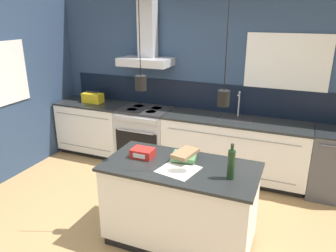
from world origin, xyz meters
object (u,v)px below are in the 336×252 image
(bottle_on_island, at_px, (231,164))
(red_supply_box, at_px, (143,153))
(book_stack, at_px, (185,155))
(yellow_toolbox, at_px, (93,98))
(dishwasher, at_px, (334,164))
(oven_range, at_px, (145,135))

(bottle_on_island, distance_m, red_supply_box, 0.97)
(book_stack, xyz_separation_m, yellow_toolbox, (-2.21, 1.55, 0.03))
(dishwasher, bearing_deg, book_stack, -135.16)
(yellow_toolbox, bearing_deg, bottle_on_island, -32.90)
(red_supply_box, height_order, yellow_toolbox, yellow_toolbox)
(dishwasher, bearing_deg, oven_range, -179.91)
(oven_range, relative_size, red_supply_box, 3.95)
(bottle_on_island, distance_m, yellow_toolbox, 3.26)
(book_stack, bearing_deg, oven_range, 128.79)
(oven_range, xyz_separation_m, yellow_toolbox, (-0.97, 0.00, 0.54))
(bottle_on_island, xyz_separation_m, yellow_toolbox, (-2.74, 1.77, -0.07))
(yellow_toolbox, bearing_deg, oven_range, -0.26)
(dishwasher, bearing_deg, bottle_on_island, -120.24)
(red_supply_box, bearing_deg, bottle_on_island, -7.00)
(oven_range, bearing_deg, red_supply_box, -64.05)
(bottle_on_island, height_order, book_stack, bottle_on_island)
(oven_range, bearing_deg, book_stack, -51.21)
(oven_range, xyz_separation_m, book_stack, (1.24, -1.54, 0.50))
(dishwasher, height_order, red_supply_box, red_supply_box)
(dishwasher, height_order, book_stack, book_stack)
(oven_range, bearing_deg, dishwasher, 0.09)
(dishwasher, xyz_separation_m, book_stack, (-1.56, -1.55, 0.50))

